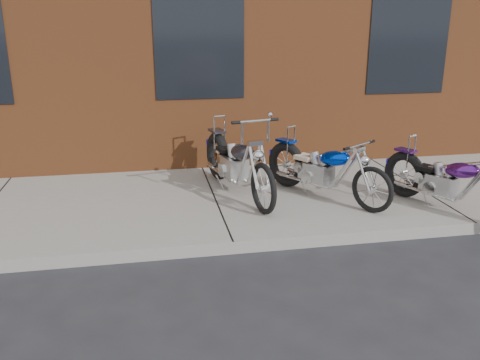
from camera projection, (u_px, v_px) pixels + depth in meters
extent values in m
plane|color=#232327|center=(233.00, 254.00, 5.67)|extent=(120.00, 120.00, 0.00)
cube|color=gray|center=(215.00, 203.00, 7.06)|extent=(22.00, 3.00, 0.15)
torus|color=black|center=(413.00, 176.00, 6.89)|extent=(0.39, 0.63, 0.64)
cube|color=#AEAEAF|center=(451.00, 188.00, 6.46)|extent=(0.38, 0.43, 0.27)
ellipsoid|color=#561A7B|center=(472.00, 173.00, 6.20)|extent=(0.42, 0.54, 0.27)
cube|color=black|center=(436.00, 170.00, 6.59)|extent=(0.30, 0.32, 0.05)
cylinder|color=silver|center=(420.00, 153.00, 6.74)|extent=(0.03, 0.03, 0.43)
cylinder|color=silver|center=(441.00, 191.00, 6.71)|extent=(0.39, 0.74, 0.04)
torus|color=black|center=(294.00, 166.00, 7.32)|extent=(0.47, 0.63, 0.67)
torus|color=black|center=(382.00, 192.00, 6.32)|extent=(0.38, 0.54, 0.60)
cube|color=#AEAEAF|center=(326.00, 176.00, 6.91)|extent=(0.42, 0.45, 0.28)
ellipsoid|color=#0232D2|center=(343.00, 160.00, 6.65)|extent=(0.48, 0.56, 0.28)
cube|color=beige|center=(313.00, 159.00, 7.03)|extent=(0.33, 0.34, 0.06)
cylinder|color=silver|center=(375.00, 172.00, 6.33)|extent=(0.18, 0.25, 0.50)
cylinder|color=silver|center=(369.00, 147.00, 6.32)|extent=(0.45, 0.30, 0.03)
cylinder|color=silver|center=(298.00, 143.00, 7.17)|extent=(0.03, 0.03, 0.45)
cylinder|color=silver|center=(319.00, 179.00, 7.16)|extent=(0.49, 0.73, 0.04)
torus|color=black|center=(221.00, 158.00, 7.62)|extent=(0.30, 0.74, 0.73)
torus|color=black|center=(269.00, 192.00, 6.24)|extent=(0.22, 0.66, 0.66)
cube|color=#AEAEAF|center=(238.00, 170.00, 7.06)|extent=(0.37, 0.46, 0.30)
ellipsoid|color=#2D2B33|center=(247.00, 154.00, 6.72)|extent=(0.38, 0.60, 0.31)
cube|color=black|center=(231.00, 152.00, 7.23)|extent=(0.30, 0.33, 0.06)
cylinder|color=silver|center=(264.00, 169.00, 6.27)|extent=(0.10, 0.30, 0.55)
cylinder|color=silver|center=(261.00, 123.00, 6.21)|extent=(0.55, 0.15, 0.03)
cylinder|color=silver|center=(223.00, 134.00, 7.43)|extent=(0.03, 0.03, 0.49)
cylinder|color=silver|center=(240.00, 174.00, 7.34)|extent=(0.25, 0.90, 0.05)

